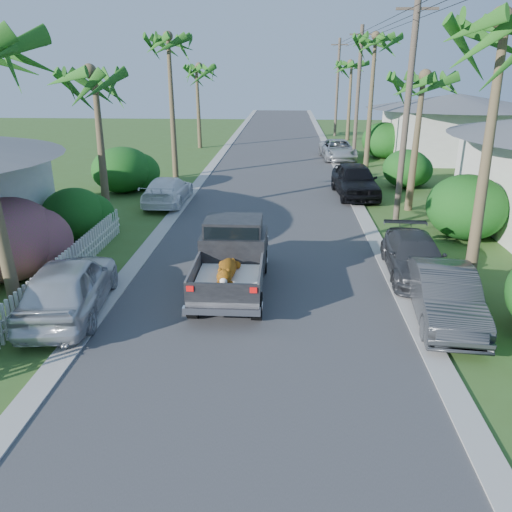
# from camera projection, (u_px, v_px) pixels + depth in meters

# --- Properties ---
(ground) EXTENTS (120.00, 120.00, 0.00)m
(ground) POSITION_uv_depth(u_px,v_px,m) (243.00, 405.00, 9.91)
(ground) COLOR #3A5A21
(ground) RESTS_ON ground
(road) EXTENTS (8.00, 100.00, 0.02)m
(road) POSITION_uv_depth(u_px,v_px,m) (274.00, 169.00, 33.27)
(road) COLOR #38383A
(road) RESTS_ON ground
(curb_left) EXTENTS (0.60, 100.00, 0.06)m
(curb_left) POSITION_uv_depth(u_px,v_px,m) (210.00, 168.00, 33.50)
(curb_left) COLOR #A5A39E
(curb_left) RESTS_ON ground
(curb_right) EXTENTS (0.60, 100.00, 0.06)m
(curb_right) POSITION_uv_depth(u_px,v_px,m) (339.00, 169.00, 33.02)
(curb_right) COLOR #A5A39E
(curb_right) RESTS_ON ground
(pickup_truck) EXTENTS (1.98, 5.12, 2.06)m
(pickup_truck) POSITION_uv_depth(u_px,v_px,m) (233.00, 254.00, 15.10)
(pickup_truck) COLOR black
(pickup_truck) RESTS_ON ground
(parked_car_rn) EXTENTS (1.87, 4.35, 1.39)m
(parked_car_rn) POSITION_uv_depth(u_px,v_px,m) (445.00, 296.00, 13.04)
(parked_car_rn) COLOR #2F3134
(parked_car_rn) RESTS_ON ground
(parked_car_rm) EXTENTS (1.97, 4.41, 1.26)m
(parked_car_rm) POSITION_uv_depth(u_px,v_px,m) (414.00, 257.00, 15.97)
(parked_car_rm) COLOR #303135
(parked_car_rm) RESTS_ON ground
(parked_car_rf) EXTENTS (2.33, 5.07, 1.68)m
(parked_car_rf) POSITION_uv_depth(u_px,v_px,m) (355.00, 180.00, 25.88)
(parked_car_rf) COLOR black
(parked_car_rf) RESTS_ON ground
(parked_car_rd) EXTENTS (2.63, 5.16, 1.40)m
(parked_car_rd) POSITION_uv_depth(u_px,v_px,m) (338.00, 150.00, 36.58)
(parked_car_rd) COLOR #B4B7BC
(parked_car_rd) RESTS_ON ground
(parked_car_ln) EXTENTS (2.43, 4.84, 1.58)m
(parked_car_ln) POSITION_uv_depth(u_px,v_px,m) (69.00, 286.00, 13.42)
(parked_car_ln) COLOR silver
(parked_car_ln) RESTS_ON ground
(parked_car_lf) EXTENTS (1.88, 4.59, 1.33)m
(parked_car_lf) POSITION_uv_depth(u_px,v_px,m) (168.00, 191.00, 24.45)
(parked_car_lf) COLOR white
(parked_car_lf) RESTS_ON ground
(palm_l_b) EXTENTS (4.40, 4.40, 7.40)m
(palm_l_b) POSITION_uv_depth(u_px,v_px,m) (93.00, 72.00, 19.34)
(palm_l_b) COLOR brown
(palm_l_b) RESTS_ON ground
(palm_l_c) EXTENTS (4.40, 4.40, 9.20)m
(palm_l_c) POSITION_uv_depth(u_px,v_px,m) (168.00, 38.00, 28.01)
(palm_l_c) COLOR brown
(palm_l_c) RESTS_ON ground
(palm_l_d) EXTENTS (4.40, 4.40, 7.70)m
(palm_l_d) POSITION_uv_depth(u_px,v_px,m) (197.00, 67.00, 39.77)
(palm_l_d) COLOR brown
(palm_l_d) RESTS_ON ground
(palm_r_a) EXTENTS (4.40, 4.40, 8.70)m
(palm_r_a) POSITION_uv_depth(u_px,v_px,m) (509.00, 20.00, 12.56)
(palm_r_a) COLOR brown
(palm_r_a) RESTS_ON ground
(palm_r_b) EXTENTS (4.40, 4.40, 7.20)m
(palm_r_b) POSITION_uv_depth(u_px,v_px,m) (423.00, 77.00, 21.47)
(palm_r_b) COLOR brown
(palm_r_b) RESTS_ON ground
(palm_r_c) EXTENTS (4.40, 4.40, 9.40)m
(palm_r_c) POSITION_uv_depth(u_px,v_px,m) (376.00, 37.00, 31.01)
(palm_r_c) COLOR brown
(palm_r_c) RESTS_ON ground
(palm_r_d) EXTENTS (4.40, 4.40, 8.00)m
(palm_r_d) POSITION_uv_depth(u_px,v_px,m) (352.00, 63.00, 44.55)
(palm_r_d) COLOR brown
(palm_r_d) RESTS_ON ground
(shrub_l_b) EXTENTS (3.00, 3.30, 2.60)m
(shrub_l_b) POSITION_uv_depth(u_px,v_px,m) (9.00, 240.00, 15.49)
(shrub_l_b) COLOR #B51967
(shrub_l_b) RESTS_ON ground
(shrub_l_c) EXTENTS (2.40, 2.64, 2.00)m
(shrub_l_c) POSITION_uv_depth(u_px,v_px,m) (74.00, 214.00, 19.31)
(shrub_l_c) COLOR #133F12
(shrub_l_c) RESTS_ON ground
(shrub_l_d) EXTENTS (3.20, 3.52, 2.40)m
(shrub_l_d) POSITION_uv_depth(u_px,v_px,m) (122.00, 170.00, 26.75)
(shrub_l_d) COLOR #133F12
(shrub_l_d) RESTS_ON ground
(shrub_r_b) EXTENTS (3.00, 3.30, 2.50)m
(shrub_r_b) POSITION_uv_depth(u_px,v_px,m) (467.00, 207.00, 19.32)
(shrub_r_b) COLOR #133F12
(shrub_r_b) RESTS_ON ground
(shrub_r_c) EXTENTS (2.60, 2.86, 2.10)m
(shrub_r_c) POSITION_uv_depth(u_px,v_px,m) (406.00, 169.00, 27.81)
(shrub_r_c) COLOR #133F12
(shrub_r_c) RESTS_ON ground
(shrub_r_d) EXTENTS (3.20, 3.52, 2.60)m
(shrub_r_d) POSITION_uv_depth(u_px,v_px,m) (384.00, 140.00, 37.04)
(shrub_r_d) COLOR #133F12
(shrub_r_d) RESTS_ON ground
(picket_fence) EXTENTS (0.10, 11.00, 1.00)m
(picket_fence) POSITION_uv_depth(u_px,v_px,m) (62.00, 271.00, 15.21)
(picket_fence) COLOR white
(picket_fence) RESTS_ON ground
(house_right_far) EXTENTS (9.00, 8.00, 4.60)m
(house_right_far) POSITION_uv_depth(u_px,v_px,m) (454.00, 129.00, 36.48)
(house_right_far) COLOR silver
(house_right_far) RESTS_ON ground
(utility_pole_b) EXTENTS (1.60, 0.26, 9.00)m
(utility_pole_b) POSITION_uv_depth(u_px,v_px,m) (407.00, 113.00, 20.13)
(utility_pole_b) COLOR brown
(utility_pole_b) RESTS_ON ground
(utility_pole_c) EXTENTS (1.60, 0.26, 9.00)m
(utility_pole_c) POSITION_uv_depth(u_px,v_px,m) (358.00, 95.00, 34.14)
(utility_pole_c) COLOR brown
(utility_pole_c) RESTS_ON ground
(utility_pole_d) EXTENTS (1.60, 0.26, 9.00)m
(utility_pole_d) POSITION_uv_depth(u_px,v_px,m) (337.00, 87.00, 48.16)
(utility_pole_d) COLOR brown
(utility_pole_d) RESTS_ON ground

